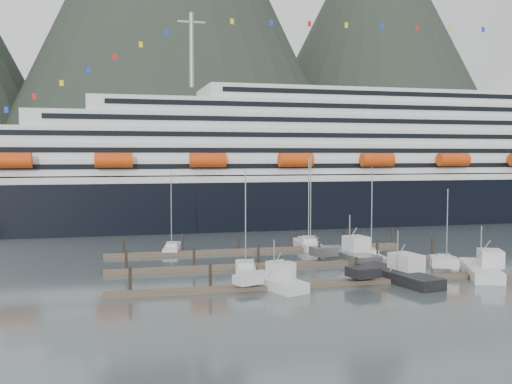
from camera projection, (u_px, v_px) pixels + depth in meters
ground at (323, 269)px, 81.30m from camera, size 1600.00×1600.00×0.00m
mountains at (180, 20)px, 653.97m from camera, size 870.00×440.00×420.00m
cruise_ship at (361, 170)px, 141.06m from camera, size 210.00×30.40×50.30m
dock_near at (313, 283)px, 70.45m from camera, size 48.18×2.28×3.20m
dock_mid at (282, 264)px, 83.04m from camera, size 48.18×2.28×3.20m
dock_far at (258, 250)px, 95.62m from camera, size 48.18×2.28×3.20m
sailboat_c at (245, 270)px, 78.40m from camera, size 4.45×9.79×14.14m
sailboat_d at (369, 256)px, 89.33m from camera, size 3.93×10.73×14.15m
sailboat_e at (172, 249)px, 96.18m from camera, size 3.97×9.29×13.38m
sailboat_f at (307, 245)px, 99.73m from camera, size 3.37×10.12×15.44m
sailboat_g at (310, 243)px, 101.86m from camera, size 4.58×10.85×15.76m
sailboat_h at (445, 262)px, 83.97m from camera, size 4.41×8.28×11.16m
trawler_b at (273, 281)px, 69.54m from camera, size 8.19×10.00×6.13m
trawler_c at (396, 274)px, 73.25m from camera, size 9.90×13.82×6.83m
trawler_d at (479, 269)px, 76.63m from camera, size 10.16×12.23×7.03m
trawler_e at (349, 254)px, 87.49m from camera, size 9.02×11.82×7.42m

